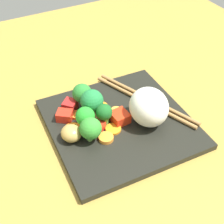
{
  "coord_description": "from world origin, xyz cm",
  "views": [
    {
      "loc": [
        -21.34,
        -37.0,
        42.13
      ],
      "look_at": [
        -1.14,
        0.99,
        3.21
      ],
      "focal_mm": 50.06,
      "sensor_mm": 36.0,
      "label": 1
    }
  ],
  "objects": [
    {
      "name": "pepper_chunk_4",
      "position": [
        -8.95,
        5.33,
        2.13
      ],
      "size": [
        3.74,
        3.65,
        1.84
      ],
      "primitive_type": "cube",
      "rotation": [
        0.0,
        0.0,
        5.65
      ],
      "color": "red",
      "rests_on": "square_plate"
    },
    {
      "name": "broccoli_floret_0",
      "position": [
        -6.46,
        1.17,
        4.1
      ],
      "size": [
        3.52,
        3.52,
        4.97
      ],
      "color": "#6BAC50",
      "rests_on": "square_plate"
    },
    {
      "name": "carrot_slice_1",
      "position": [
        -6.84,
        5.14,
        1.52
      ],
      "size": [
        2.33,
        2.33,
        0.61
      ],
      "primitive_type": "cylinder",
      "rotation": [
        0.0,
        0.0,
        3.05
      ],
      "color": "orange",
      "rests_on": "square_plate"
    },
    {
      "name": "carrot_slice_2",
      "position": [
        0.63,
        2.52,
        1.51
      ],
      "size": [
        2.74,
        2.74,
        0.6
      ],
      "primitive_type": "cylinder",
      "rotation": [
        0.0,
        0.0,
        5.03
      ],
      "color": "#FC9D36",
      "rests_on": "square_plate"
    },
    {
      "name": "chicken_piece_0",
      "position": [
        -4.41,
        2.03,
        2.32
      ],
      "size": [
        3.49,
        3.19,
        2.21
      ],
      "primitive_type": "ellipsoid",
      "rotation": [
        0.0,
        0.0,
        5.89
      ],
      "color": "#B6814B",
      "rests_on": "square_plate"
    },
    {
      "name": "carrot_slice_3",
      "position": [
        -2.19,
        -1.48,
        1.43
      ],
      "size": [
        4.09,
        4.09,
        0.44
      ],
      "primitive_type": "cylinder",
      "rotation": [
        0.0,
        0.0,
        2.35
      ],
      "color": "orange",
      "rests_on": "square_plate"
    },
    {
      "name": "rice_mound",
      "position": [
        4.66,
        -2.41,
        4.71
      ],
      "size": [
        8.37,
        9.11,
        7.0
      ],
      "primitive_type": "ellipsoid",
      "rotation": [
        0.0,
        0.0,
        1.4
      ],
      "color": "silver",
      "rests_on": "square_plate"
    },
    {
      "name": "chopstick_pair",
      "position": [
        7.42,
        2.77,
        1.59
      ],
      "size": [
        10.96,
        23.08,
        0.76
      ],
      "rotation": [
        0.0,
        0.0,
        8.24
      ],
      "color": "#9E723E",
      "rests_on": "square_plate"
    },
    {
      "name": "ground_plane",
      "position": [
        0.0,
        0.0,
        -1.0
      ],
      "size": [
        110.0,
        110.0,
        2.0
      ],
      "primitive_type": "cube",
      "color": "olive"
    },
    {
      "name": "broccoli_floret_2",
      "position": [
        -4.34,
        7.26,
        4.37
      ],
      "size": [
        3.82,
        3.82,
        5.2
      ],
      "color": "#80BF4F",
      "rests_on": "square_plate"
    },
    {
      "name": "carrot_slice_0",
      "position": [
        -8.78,
        1.95,
        1.44
      ],
      "size": [
        3.41,
        3.41,
        0.45
      ],
      "primitive_type": "cylinder",
      "rotation": [
        0.0,
        0.0,
        3.07
      ],
      "color": "orange",
      "rests_on": "square_plate"
    },
    {
      "name": "broccoli_floret_1",
      "position": [
        -3.79,
        3.98,
        4.65
      ],
      "size": [
        4.37,
        4.37,
        5.83
      ],
      "color": "#81AE60",
      "rests_on": "square_plate"
    },
    {
      "name": "pepper_chunk_1",
      "position": [
        -7.0,
        7.36,
        2.27
      ],
      "size": [
        3.54,
        3.54,
        2.12
      ],
      "primitive_type": "cube",
      "rotation": [
        0.0,
        0.0,
        0.76
      ],
      "color": "red",
      "rests_on": "square_plate"
    },
    {
      "name": "carrot_slice_5",
      "position": [
        -1.71,
        4.8,
        1.59
      ],
      "size": [
        3.61,
        3.61,
        0.75
      ],
      "primitive_type": "cylinder",
      "rotation": [
        0.0,
        0.0,
        1.37
      ],
      "color": "orange",
      "rests_on": "square_plate"
    },
    {
      "name": "pepper_chunk_0",
      "position": [
        -4.89,
        -0.1,
        1.98
      ],
      "size": [
        3.52,
        3.33,
        1.53
      ],
      "primitive_type": "cube",
      "rotation": [
        0.0,
        0.0,
        0.44
      ],
      "color": "red",
      "rests_on": "square_plate"
    },
    {
      "name": "square_plate",
      "position": [
        0.0,
        0.0,
        0.61
      ],
      "size": [
        26.76,
        26.76,
        1.21
      ],
      "primitive_type": "cube",
      "rotation": [
        0.0,
        0.0,
        -0.04
      ],
      "color": "black",
      "rests_on": "ground_plane"
    },
    {
      "name": "broccoli_floret_4",
      "position": [
        -2.87,
        0.76,
        3.93
      ],
      "size": [
        3.08,
        3.08,
        4.53
      ],
      "color": "#60A238",
      "rests_on": "square_plate"
    },
    {
      "name": "chicken_piece_1",
      "position": [
        -9.78,
        -0.21,
        2.64
      ],
      "size": [
        4.46,
        4.62,
        2.86
      ],
      "primitive_type": "ellipsoid",
      "rotation": [
        0.0,
        0.0,
        1.84
      ],
      "color": "#AF9048",
      "rests_on": "square_plate"
    },
    {
      "name": "broccoli_floret_3",
      "position": [
        -6.81,
        -1.81,
        3.98
      ],
      "size": [
        3.93,
        3.93,
        4.89
      ],
      "color": "#6FA948",
      "rests_on": "square_plate"
    },
    {
      "name": "carrot_slice_4",
      "position": [
        -4.44,
        -2.98,
        1.59
      ],
      "size": [
        3.4,
        3.4,
        0.75
      ],
      "primitive_type": "cylinder",
      "rotation": [
        0.0,
        0.0,
        1.91
      ],
      "color": "orange",
      "rests_on": "square_plate"
    },
    {
      "name": "pepper_chunk_2",
      "position": [
        0.03,
        0.45,
        2.2
      ],
      "size": [
        3.32,
        3.44,
        1.98
      ],
      "primitive_type": "cube",
      "rotation": [
        0.0,
        0.0,
        0.07
      ],
      "color": "red",
      "rests_on": "square_plate"
    }
  ]
}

